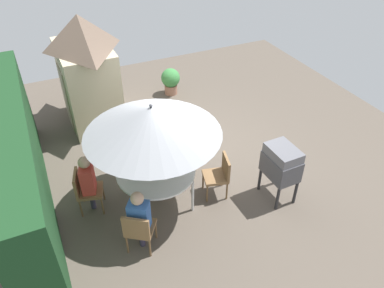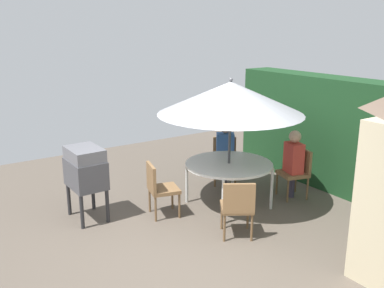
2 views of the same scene
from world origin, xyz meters
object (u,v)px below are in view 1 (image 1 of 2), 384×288
Objects in this scene: garden_shed at (87,70)px; chair_toward_hedge at (220,173)px; chair_near_shed at (85,189)px; chair_toward_house at (168,144)px; bbq_grill at (281,163)px; person_in_red at (87,178)px; chair_far_side at (139,229)px; patio_table at (156,173)px; patio_umbrella at (152,121)px; potted_plant_by_shed at (171,80)px; person_in_blue at (139,214)px.

garden_shed is 4.24m from chair_toward_hedge.
chair_near_shed is at bearing 165.08° from garden_shed.
chair_toward_hedge is at bearing -156.26° from chair_toward_house.
person_in_red reaches higher than bbq_grill.
chair_toward_hedge is at bearing -105.03° from chair_near_shed.
patio_table is at bearing -34.59° from chair_far_side.
chair_near_shed is at bearing 74.42° from person_in_red.
patio_umbrella is at bearing 68.74° from bbq_grill.
person_in_red is (-3.14, 0.75, -0.63)m from garden_shed.
potted_plant_by_shed is (2.95, -1.25, -0.09)m from chair_toward_house.
person_in_blue is at bearing 108.21° from chair_toward_hedge.
patio_table is 0.61× the size of patio_umbrella.
chair_toward_hedge is at bearing -104.43° from patio_umbrella.
chair_toward_hedge is at bearing 170.99° from potted_plant_by_shed.
chair_far_side is (-0.99, 0.68, -0.21)m from patio_table.
garden_shed is at bearing -2.12° from person_in_blue.
chair_near_shed is (0.36, 1.30, -0.21)m from patio_table.
chair_near_shed is at bearing 24.68° from chair_far_side.
chair_toward_hedge is 1.95m from person_in_blue.
garden_shed reaches higher than chair_toward_hedge.
person_in_blue is at bearing -34.59° from chair_far_side.
bbq_grill is at bearing -109.21° from chair_near_shed.
chair_far_side is at bearing -155.32° from chair_near_shed.
chair_toward_house is (1.99, -1.31, 0.00)m from chair_far_side.
chair_toward_house is 0.71× the size of person_in_red.
patio_table is (-3.48, -0.47, -0.68)m from garden_shed.
chair_toward_house is 2.31m from person_in_blue.
person_in_red is at bearing 70.71° from bbq_grill.
patio_umbrella reaches higher than patio_table.
chair_near_shed is at bearing 70.79° from bbq_grill.
patio_umbrella is 1.93m from chair_near_shed.
person_in_red reaches higher than chair_near_shed.
person_in_red is (1.20, 3.44, -0.06)m from bbq_grill.
chair_near_shed is 1.46m from person_in_blue.
chair_toward_house is (1.00, -0.63, -0.21)m from patio_table.
person_in_blue reaches higher than potted_plant_by_shed.
chair_far_side is 0.71× the size of person_in_red.
chair_far_side reaches higher than patio_table.
bbq_grill is 0.95× the size of person_in_blue.
chair_far_side is 1.45m from person_in_red.
chair_near_shed is at bearing 138.51° from potted_plant_by_shed.
patio_umbrella is 2.03× the size of bbq_grill.
person_in_blue is (-1.92, 1.26, 0.26)m from chair_toward_house.
patio_umbrella reaches higher than chair_near_shed.
chair_far_side is at bearing 92.36° from bbq_grill.
patio_table is at bearing 154.56° from potted_plant_by_shed.
patio_umbrella is at bearing 154.56° from potted_plant_by_shed.
patio_table is 1.18m from patio_umbrella.
potted_plant_by_shed is at bearing -40.57° from person_in_red.
garden_shed is 1.14× the size of patio_umbrella.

